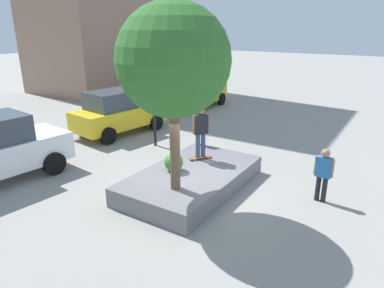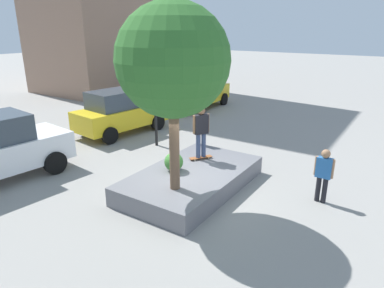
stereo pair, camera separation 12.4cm
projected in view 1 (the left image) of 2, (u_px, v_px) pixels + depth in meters
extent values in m
plane|color=gray|center=(187.00, 193.00, 10.79)|extent=(120.00, 120.00, 0.00)
cube|color=slate|center=(192.00, 179.00, 11.04)|extent=(4.78, 2.76, 0.59)
cylinder|color=brown|center=(175.00, 142.00, 9.34)|extent=(0.28, 0.28, 2.73)
sphere|color=#2D6628|center=(173.00, 60.00, 8.64)|extent=(2.93, 2.93, 2.93)
sphere|color=#3D7A33|center=(174.00, 162.00, 10.86)|extent=(0.60, 0.60, 0.60)
cube|color=brown|center=(200.00, 157.00, 11.90)|extent=(0.78, 0.63, 0.02)
sphere|color=beige|center=(195.00, 160.00, 11.74)|extent=(0.06, 0.06, 0.06)
sphere|color=beige|center=(193.00, 158.00, 11.89)|extent=(0.06, 0.06, 0.06)
sphere|color=beige|center=(208.00, 158.00, 11.93)|extent=(0.06, 0.06, 0.06)
sphere|color=beige|center=(206.00, 156.00, 12.08)|extent=(0.06, 0.06, 0.06)
cylinder|color=navy|center=(203.00, 145.00, 11.80)|extent=(0.15, 0.15, 0.84)
cylinder|color=navy|center=(198.00, 146.00, 11.72)|extent=(0.15, 0.15, 0.84)
cube|color=black|center=(201.00, 124.00, 11.52)|extent=(0.51, 0.42, 0.66)
cylinder|color=brown|center=(207.00, 123.00, 11.61)|extent=(0.10, 0.10, 0.62)
cylinder|color=brown|center=(194.00, 125.00, 11.41)|extent=(0.10, 0.10, 0.62)
sphere|color=brown|center=(201.00, 110.00, 11.37)|extent=(0.28, 0.28, 0.28)
cylinder|color=black|center=(26.00, 151.00, 13.22)|extent=(0.83, 0.33, 0.81)
cylinder|color=black|center=(54.00, 163.00, 12.03)|extent=(0.83, 0.33, 0.81)
cube|color=gold|center=(120.00, 116.00, 16.59)|extent=(4.72, 2.48, 0.90)
cube|color=#38424C|center=(115.00, 99.00, 16.15)|extent=(2.73, 1.99, 0.81)
cylinder|color=black|center=(131.00, 116.00, 18.36)|extent=(0.79, 0.33, 0.77)
cylinder|color=black|center=(156.00, 123.00, 17.20)|extent=(0.79, 0.33, 0.77)
cylinder|color=black|center=(84.00, 128.00, 16.28)|extent=(0.79, 0.33, 0.77)
cylinder|color=black|center=(108.00, 136.00, 15.12)|extent=(0.79, 0.33, 0.77)
cube|color=gold|center=(198.00, 94.00, 21.81)|extent=(4.66, 2.10, 0.92)
cube|color=#38424C|center=(196.00, 81.00, 21.34)|extent=(2.63, 1.79, 0.83)
cylinder|color=black|center=(196.00, 96.00, 23.62)|extent=(0.79, 0.26, 0.78)
cylinder|color=black|center=(221.00, 99.00, 22.69)|extent=(0.79, 0.26, 0.78)
cylinder|color=black|center=(172.00, 104.00, 21.23)|extent=(0.79, 0.26, 0.78)
cylinder|color=black|center=(199.00, 108.00, 20.30)|extent=(0.79, 0.26, 0.78)
cylinder|color=black|center=(154.00, 98.00, 14.41)|extent=(0.12, 0.12, 4.14)
cube|color=black|center=(152.00, 36.00, 13.60)|extent=(0.36, 0.37, 0.85)
sphere|color=red|center=(151.00, 29.00, 13.38)|extent=(0.14, 0.14, 0.14)
sphere|color=gold|center=(151.00, 37.00, 13.47)|extent=(0.14, 0.14, 0.14)
sphere|color=green|center=(152.00, 44.00, 13.57)|extent=(0.14, 0.14, 0.14)
cylinder|color=black|center=(318.00, 188.00, 10.24)|extent=(0.14, 0.14, 0.78)
cylinder|color=black|center=(324.00, 190.00, 10.14)|extent=(0.14, 0.14, 0.78)
cube|color=#2D6BB2|center=(324.00, 167.00, 9.97)|extent=(0.20, 0.45, 0.61)
cylinder|color=#9E7251|center=(316.00, 165.00, 10.09)|extent=(0.09, 0.09, 0.57)
cylinder|color=#9E7251|center=(332.00, 168.00, 9.84)|extent=(0.09, 0.09, 0.57)
sphere|color=#9E7251|center=(326.00, 153.00, 9.83)|extent=(0.25, 0.25, 0.25)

